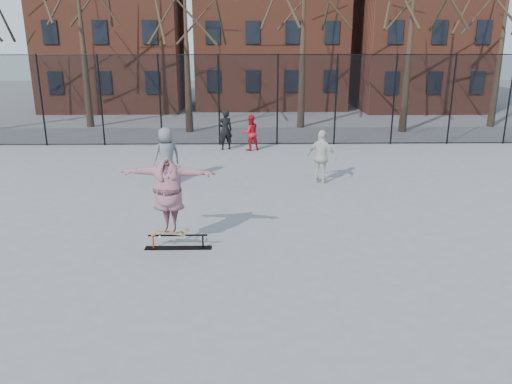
{
  "coord_description": "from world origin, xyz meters",
  "views": [
    {
      "loc": [
        -0.2,
        -9.31,
        4.6
      ],
      "look_at": [
        0.02,
        1.5,
        1.28
      ],
      "focal_mm": 35.0,
      "sensor_mm": 36.0,
      "label": 1
    }
  ],
  "objects_px": {
    "skateboard": "(171,233)",
    "skater": "(168,195)",
    "skate_rail": "(178,243)",
    "bystander_red": "(250,133)",
    "bystander_white": "(322,157)",
    "bystander_black": "(225,130)",
    "bystander_grey": "(167,156)"
  },
  "relations": [
    {
      "from": "skate_rail",
      "to": "bystander_black",
      "type": "bearing_deg",
      "value": 86.4
    },
    {
      "from": "bystander_black",
      "to": "bystander_white",
      "type": "distance_m",
      "value": 6.31
    },
    {
      "from": "bystander_white",
      "to": "skate_rail",
      "type": "bearing_deg",
      "value": 86.35
    },
    {
      "from": "skater",
      "to": "bystander_black",
      "type": "height_order",
      "value": "skater"
    },
    {
      "from": "bystander_grey",
      "to": "skateboard",
      "type": "bearing_deg",
      "value": 68.82
    },
    {
      "from": "skate_rail",
      "to": "bystander_white",
      "type": "height_order",
      "value": "bystander_white"
    },
    {
      "from": "skater",
      "to": "bystander_grey",
      "type": "distance_m",
      "value": 5.53
    },
    {
      "from": "skateboard",
      "to": "skate_rail",
      "type": "bearing_deg",
      "value": -0.0
    },
    {
      "from": "bystander_white",
      "to": "skateboard",
      "type": "bearing_deg",
      "value": 85.27
    },
    {
      "from": "skate_rail",
      "to": "bystander_white",
      "type": "xyz_separation_m",
      "value": [
        4.06,
        5.38,
        0.75
      ]
    },
    {
      "from": "skate_rail",
      "to": "bystander_grey",
      "type": "xyz_separation_m",
      "value": [
        -1.05,
        5.45,
        0.8
      ]
    },
    {
      "from": "bystander_grey",
      "to": "bystander_white",
      "type": "height_order",
      "value": "bystander_grey"
    },
    {
      "from": "skateboard",
      "to": "bystander_red",
      "type": "bearing_deg",
      "value": 79.67
    },
    {
      "from": "bystander_grey",
      "to": "bystander_black",
      "type": "height_order",
      "value": "bystander_grey"
    },
    {
      "from": "skateboard",
      "to": "bystander_white",
      "type": "distance_m",
      "value": 6.86
    },
    {
      "from": "bystander_white",
      "to": "bystander_red",
      "type": "bearing_deg",
      "value": -32.54
    },
    {
      "from": "skate_rail",
      "to": "bystander_red",
      "type": "relative_size",
      "value": 1.0
    },
    {
      "from": "skater",
      "to": "skate_rail",
      "type": "bearing_deg",
      "value": 5.27
    },
    {
      "from": "skateboard",
      "to": "skater",
      "type": "xyz_separation_m",
      "value": [
        -0.0,
        0.0,
        0.91
      ]
    },
    {
      "from": "skater",
      "to": "bystander_black",
      "type": "bearing_deg",
      "value": 90.81
    },
    {
      "from": "skater",
      "to": "bystander_red",
      "type": "relative_size",
      "value": 1.39
    },
    {
      "from": "bystander_grey",
      "to": "bystander_white",
      "type": "bearing_deg",
      "value": 148.84
    },
    {
      "from": "skate_rail",
      "to": "skateboard",
      "type": "relative_size",
      "value": 2.05
    },
    {
      "from": "bystander_black",
      "to": "bystander_white",
      "type": "height_order",
      "value": "bystander_white"
    },
    {
      "from": "skate_rail",
      "to": "bystander_red",
      "type": "bearing_deg",
      "value": 80.52
    },
    {
      "from": "bystander_black",
      "to": "bystander_red",
      "type": "relative_size",
      "value": 1.12
    },
    {
      "from": "bystander_black",
      "to": "bystander_grey",
      "type": "bearing_deg",
      "value": 53.68
    },
    {
      "from": "skate_rail",
      "to": "skateboard",
      "type": "height_order",
      "value": "skateboard"
    },
    {
      "from": "skate_rail",
      "to": "bystander_black",
      "type": "height_order",
      "value": "bystander_black"
    },
    {
      "from": "skateboard",
      "to": "bystander_black",
      "type": "xyz_separation_m",
      "value": [
        0.83,
        10.71,
        0.48
      ]
    },
    {
      "from": "bystander_grey",
      "to": "bystander_white",
      "type": "relative_size",
      "value": 1.06
    },
    {
      "from": "bystander_white",
      "to": "skater",
      "type": "bearing_deg",
      "value": 85.27
    }
  ]
}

